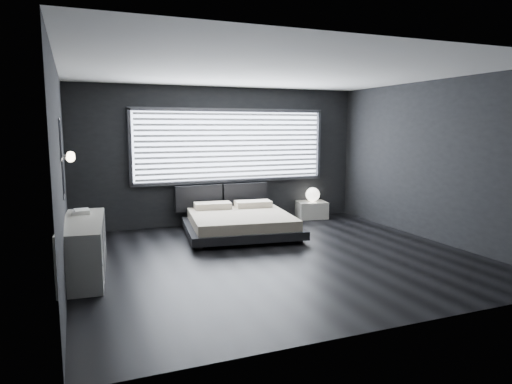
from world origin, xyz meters
name	(u,v)px	position (x,y,z in m)	size (l,w,h in m)	color
room	(277,167)	(0.00, 0.00, 1.40)	(6.04, 6.00, 2.80)	black
window	(232,146)	(0.20, 2.70, 1.61)	(4.14, 0.09, 1.52)	white
headboard	(222,197)	(-0.04, 2.64, 0.57)	(1.96, 0.16, 0.52)	black
sconce_near	(70,158)	(-2.88, 0.05, 1.60)	(0.18, 0.11, 0.11)	silver
sconce_far	(70,155)	(-2.88, 0.65, 1.60)	(0.18, 0.11, 0.11)	silver
wall_art_upper	(60,139)	(-2.98, -0.55, 1.85)	(0.01, 0.48, 0.48)	#47474C
wall_art_lower	(63,178)	(-2.98, -0.30, 1.38)	(0.01, 0.48, 0.48)	#47474C
bed	(240,222)	(-0.03, 1.56, 0.24)	(2.24, 2.17, 0.52)	black
nightstand	(311,210)	(1.98, 2.50, 0.18)	(0.63, 0.52, 0.37)	silver
orb_lamp	(313,195)	(2.01, 2.50, 0.52)	(0.31, 0.31, 0.31)	white
dresser	(84,247)	(-2.78, 0.20, 0.38)	(0.68, 1.91, 0.75)	silver
book_stack	(81,212)	(-2.78, 0.70, 0.78)	(0.24, 0.32, 0.06)	white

